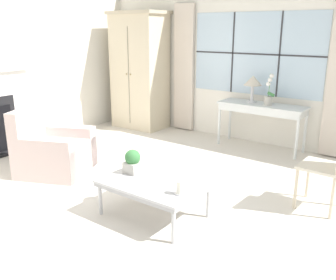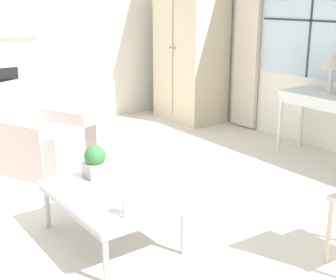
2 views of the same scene
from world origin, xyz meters
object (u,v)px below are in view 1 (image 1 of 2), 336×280
(armoire, at_px, (140,71))
(console_table, at_px, (262,109))
(potted_orchid, at_px, (269,94))
(pillar_candle, at_px, (180,188))
(side_chair_wooden, at_px, (334,156))
(armchair_upholstered, at_px, (53,152))
(coffee_table, at_px, (154,185))
(potted_plant_small, at_px, (133,161))
(table_lamp, at_px, (253,82))

(armoire, relative_size, console_table, 1.59)
(armoire, xyz_separation_m, potted_orchid, (2.60, 0.05, -0.20))
(pillar_candle, bearing_deg, side_chair_wooden, 51.60)
(armchair_upholstered, height_order, pillar_candle, armchair_upholstered)
(potted_orchid, xyz_separation_m, coffee_table, (-0.06, -2.83, -0.56))
(armchair_upholstered, xyz_separation_m, coffee_table, (1.89, -0.17, 0.06))
(console_table, xyz_separation_m, side_chair_wooden, (1.48, -1.62, -0.03))
(armoire, xyz_separation_m, coffee_table, (2.55, -2.77, -0.76))
(armoire, distance_m, potted_orchid, 2.61)
(side_chair_wooden, xyz_separation_m, potted_plant_small, (-1.77, -1.17, -0.10))
(armchair_upholstered, bearing_deg, potted_plant_small, -4.40)
(potted_orchid, relative_size, pillar_candle, 3.29)
(armoire, distance_m, side_chair_wooden, 4.30)
(table_lamp, xyz_separation_m, potted_plant_small, (-0.08, -2.84, -0.55))
(potted_orchid, relative_size, side_chair_wooden, 0.44)
(coffee_table, xyz_separation_m, pillar_candle, (0.40, -0.09, 0.10))
(potted_orchid, bearing_deg, potted_plant_small, -97.97)
(console_table, height_order, pillar_candle, console_table)
(table_lamp, distance_m, coffee_table, 2.99)
(console_table, relative_size, potted_orchid, 2.82)
(potted_orchid, xyz_separation_m, pillar_candle, (0.34, -2.92, -0.45))
(table_lamp, height_order, armchair_upholstered, table_lamp)
(armoire, bearing_deg, potted_orchid, 1.17)
(armchair_upholstered, distance_m, coffee_table, 1.90)
(side_chair_wooden, relative_size, pillar_candle, 7.42)
(armchair_upholstered, distance_m, side_chair_wooden, 3.51)
(table_lamp, xyz_separation_m, pillar_candle, (0.65, -2.99, -0.62))
(armoire, xyz_separation_m, table_lamp, (2.30, 0.12, -0.04))
(armoire, xyz_separation_m, armchair_upholstered, (0.66, -2.60, -0.82))
(console_table, distance_m, coffee_table, 2.86)
(console_table, bearing_deg, pillar_candle, -81.44)
(armoire, bearing_deg, table_lamp, 3.05)
(console_table, bearing_deg, side_chair_wooden, -47.57)
(armchair_upholstered, bearing_deg, pillar_candle, -6.67)
(table_lamp, height_order, potted_plant_small, table_lamp)
(armchair_upholstered, relative_size, coffee_table, 1.06)
(armoire, bearing_deg, pillar_candle, -44.23)
(potted_plant_small, bearing_deg, coffee_table, -9.22)
(coffee_table, relative_size, pillar_candle, 7.02)
(console_table, height_order, potted_plant_small, console_table)
(armoire, relative_size, pillar_candle, 14.73)
(potted_orchid, height_order, potted_plant_small, potted_orchid)
(coffee_table, height_order, pillar_candle, pillar_candle)
(coffee_table, relative_size, potted_plant_small, 3.99)
(table_lamp, bearing_deg, coffee_table, -85.06)
(armoire, relative_size, side_chair_wooden, 1.99)
(console_table, relative_size, table_lamp, 3.20)
(potted_orchid, relative_size, coffee_table, 0.47)
(console_table, relative_size, side_chair_wooden, 1.25)
(potted_orchid, bearing_deg, coffee_table, -91.19)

